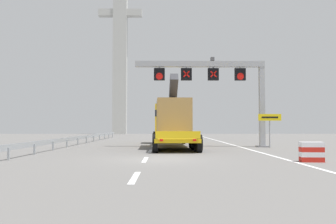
{
  "coord_description": "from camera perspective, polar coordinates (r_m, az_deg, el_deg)",
  "views": [
    {
      "loc": [
        0.35,
        -16.89,
        1.62
      ],
      "look_at": [
        0.59,
        9.06,
        2.68
      ],
      "focal_mm": 36.93,
      "sensor_mm": 36.0,
      "label": 1
    }
  ],
  "objects": [
    {
      "name": "edge_line_right",
      "position": [
        29.52,
        10.94,
        -5.44
      ],
      "size": [
        0.2,
        63.0,
        0.01
      ],
      "primitive_type": "cube",
      "color": "silver",
      "rests_on": "ground"
    },
    {
      "name": "bridge_pylon_distant",
      "position": [
        74.01,
        -7.89,
        12.58
      ],
      "size": [
        9.0,
        2.0,
        40.51
      ],
      "color": "#B7B7B2",
      "rests_on": "ground"
    },
    {
      "name": "overhead_lane_gantry",
      "position": [
        27.6,
        8.22,
        5.52
      ],
      "size": [
        10.42,
        0.9,
        7.05
      ],
      "color": "#9EA0A5",
      "rests_on": "ground"
    },
    {
      "name": "exit_sign_yellow",
      "position": [
        26.95,
        16.44,
        -1.54
      ],
      "size": [
        1.72,
        0.15,
        2.53
      ],
      "color": "#9EA0A5",
      "rests_on": "ground"
    },
    {
      "name": "guardrail_left",
      "position": [
        33.71,
        -13.39,
        -4.08
      ],
      "size": [
        0.13,
        35.91,
        0.76
      ],
      "color": "#999EA3",
      "rests_on": "ground"
    },
    {
      "name": "ground",
      "position": [
        16.98,
        -1.74,
        -7.81
      ],
      "size": [
        112.0,
        112.0,
        0.0
      ],
      "primitive_type": "plane",
      "color": "slate"
    },
    {
      "name": "heavy_haul_truck_yellow",
      "position": [
        28.5,
        0.49,
        -1.6
      ],
      "size": [
        3.42,
        14.13,
        5.3
      ],
      "color": "yellow",
      "rests_on": "ground"
    },
    {
      "name": "crash_barrier_striped",
      "position": [
        17.01,
        22.6,
        -6.1
      ],
      "size": [
        1.04,
        0.58,
        0.9
      ],
      "color": "red",
      "rests_on": "ground"
    },
    {
      "name": "lane_markings",
      "position": [
        31.08,
        -2.28,
        -5.32
      ],
      "size": [
        0.2,
        42.86,
        0.01
      ],
      "color": "silver",
      "rests_on": "ground"
    }
  ]
}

